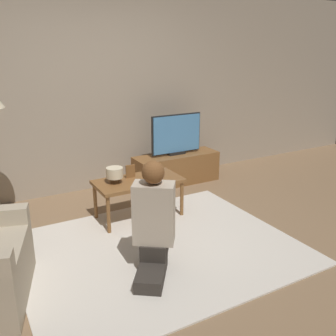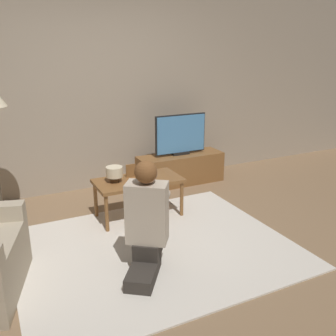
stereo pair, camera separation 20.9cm
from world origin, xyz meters
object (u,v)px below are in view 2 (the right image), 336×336
Objects in this scene: tv at (181,134)px; coffee_table at (138,183)px; person_kneeling at (147,218)px; table_lamp at (114,173)px.

tv reaches higher than coffee_table.
coffee_table is 1.07m from person_kneeling.
tv is at bearing 39.69° from coffee_table.
coffee_table is at bearing -72.66° from person_kneeling.
tv is 4.18× the size of table_lamp.
person_kneeling is at bearing -93.96° from table_lamp.
tv is at bearing -89.95° from person_kneeling.
person_kneeling is 5.38× the size of table_lamp.
tv reaches higher than table_lamp.
person_kneeling is 1.05m from table_lamp.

